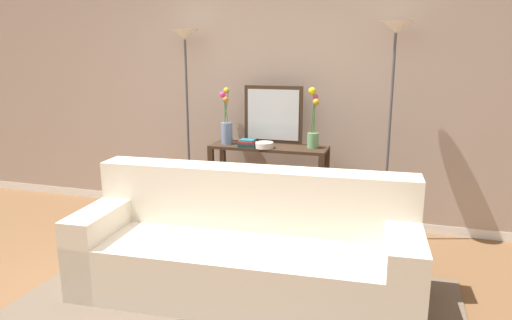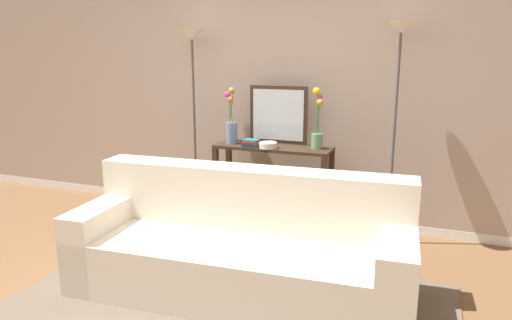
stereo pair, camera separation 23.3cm
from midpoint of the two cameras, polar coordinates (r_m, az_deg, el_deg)
name	(u,v)px [view 1 (the left image)]	position (r m, az deg, el deg)	size (l,w,h in m)	color
back_wall	(266,76)	(4.81, -0.15, 10.28)	(12.00, 0.15, 2.97)	white
area_rug	(239,301)	(3.43, -4.08, -16.90)	(3.01, 1.56, 0.01)	brown
couch	(246,251)	(3.42, -3.23, -11.10)	(2.44, 0.99, 0.88)	beige
console_table	(269,173)	(4.50, 0.08, -1.67)	(1.12, 0.36, 0.85)	#382619
floor_lamp_left	(186,72)	(4.76, -10.00, 10.53)	(0.28, 0.28, 1.94)	#4C4C51
floor_lamp_right	(393,72)	(4.24, 14.95, 10.40)	(0.28, 0.28, 1.98)	#4C4C51
wall_mirror	(273,115)	(4.53, 0.64, 5.57)	(0.58, 0.02, 0.56)	#382619
vase_tall_flowers	(227,126)	(4.53, -5.12, 4.14)	(0.12, 0.13, 0.54)	#6B84AD
vase_short_flowers	(313,126)	(4.33, 5.51, 4.11)	(0.11, 0.12, 0.56)	#669E6B
fruit_bowl	(264,145)	(4.33, -0.50, 1.85)	(0.17, 0.17, 0.06)	silver
book_stack	(247,143)	(4.39, -2.58, 2.04)	(0.18, 0.15, 0.07)	#1E7075
book_row_under_console	(242,221)	(4.74, -3.21, -7.44)	(0.37, 0.18, 0.12)	#BC3328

